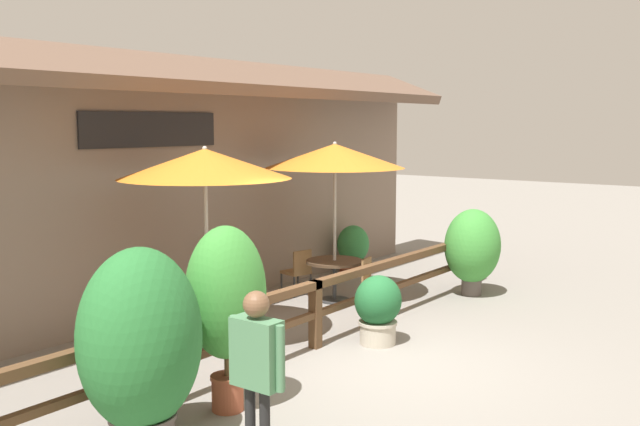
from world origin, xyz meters
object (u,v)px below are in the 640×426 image
dining_table_near (208,303)px  pedestrian (257,360)px  chair_middle_wallside (298,270)px  potted_plant_tall_tropical (378,307)px  potted_plant_broad_leaf (353,248)px  dining_table_middle (335,268)px  chair_middle_streetside (373,281)px  potted_plant_entrance_palm (140,344)px  potted_plant_corner_fern (226,297)px  potted_plant_small_flowering (472,247)px  patio_umbrella_middle (335,156)px  chair_near_streetside (249,318)px  chair_near_wallside (176,303)px  patio_umbrella_near (205,164)px

dining_table_near → pedestrian: size_ratio=0.59×
chair_middle_wallside → potted_plant_tall_tropical: 3.14m
potted_plant_broad_leaf → potted_plant_tall_tropical: bearing=-141.4°
potted_plant_broad_leaf → dining_table_middle: bearing=-152.8°
chair_middle_streetside → potted_plant_tall_tropical: bearing=-158.5°
dining_table_middle → potted_plant_broad_leaf: bearing=27.2°
potted_plant_entrance_palm → dining_table_middle: bearing=18.3°
dining_table_middle → potted_plant_broad_leaf: 2.54m
chair_middle_wallside → potted_plant_corner_fern: (-4.54, -2.69, 0.79)m
chair_middle_wallside → potted_plant_corner_fern: bearing=43.4°
chair_middle_wallside → potted_plant_small_flowering: potted_plant_small_flowering is taller
potted_plant_corner_fern → potted_plant_entrance_palm: size_ratio=1.04×
potted_plant_small_flowering → potted_plant_broad_leaf: (0.38, 2.88, -0.38)m
potted_plant_corner_fern → potted_plant_tall_tropical: 3.06m
potted_plant_tall_tropical → potted_plant_broad_leaf: size_ratio=1.00×
patio_umbrella_middle → chair_middle_streetside: patio_umbrella_middle is taller
chair_middle_streetside → potted_plant_broad_leaf: (2.22, 1.95, 0.03)m
chair_near_streetside → dining_table_middle: size_ratio=0.84×
potted_plant_entrance_palm → patio_umbrella_middle: bearing=18.3°
patio_umbrella_middle → chair_middle_streetside: size_ratio=3.34×
chair_near_wallside → chair_middle_streetside: 3.38m
chair_middle_streetside → potted_plant_corner_fern: 4.81m
patio_umbrella_middle → potted_plant_tall_tropical: patio_umbrella_middle is taller
chair_middle_streetside → potted_plant_corner_fern: (-4.61, -1.12, 0.79)m
chair_middle_streetside → potted_plant_entrance_palm: bearing=177.5°
dining_table_middle → potted_plant_small_flowering: (1.87, -1.72, 0.30)m
dining_table_middle → potted_plant_entrance_palm: size_ratio=0.51×
patio_umbrella_near → potted_plant_small_flowering: bearing=-19.5°
pedestrian → patio_umbrella_near: bearing=141.3°
patio_umbrella_middle → potted_plant_entrance_palm: bearing=-161.7°
patio_umbrella_near → potted_plant_broad_leaf: 5.77m
dining_table_near → dining_table_middle: (3.02, -0.02, 0.00)m
chair_near_streetside → dining_table_middle: bearing=25.9°
chair_near_streetside → chair_near_wallside: same height
potted_plant_entrance_palm → pedestrian: bearing=-81.3°
potted_plant_small_flowering → pedestrian: bearing=-168.7°
chair_near_streetside → chair_near_wallside: bearing=103.6°
chair_middle_streetside → dining_table_near: bearing=151.9°
potted_plant_corner_fern → pedestrian: size_ratio=1.20×
chair_near_wallside → dining_table_near: bearing=95.1°
chair_near_wallside → dining_table_middle: bearing=174.5°
dining_table_near → chair_near_streetside: 0.74m
chair_middle_streetside → pedestrian: size_ratio=0.50×
chair_near_streetside → dining_table_middle: (2.95, 0.71, 0.12)m
potted_plant_corner_fern → dining_table_near: bearing=50.9°
chair_middle_streetside → potted_plant_broad_leaf: bearing=27.8°
chair_near_wallside → potted_plant_broad_leaf: 5.25m
chair_near_wallside → potted_plant_small_flowering: potted_plant_small_flowering is taller
chair_middle_streetside → pedestrian: bearing=-169.9°
patio_umbrella_near → dining_table_near: size_ratio=2.80×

